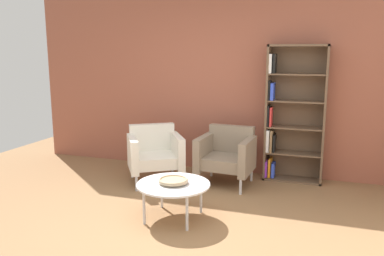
% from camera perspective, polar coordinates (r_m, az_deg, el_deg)
% --- Properties ---
extents(ground_plane, '(8.32, 8.32, 0.00)m').
position_cam_1_polar(ground_plane, '(3.98, -3.15, -15.88)').
color(ground_plane, olive).
extents(brick_back_panel, '(6.40, 0.12, 2.90)m').
position_cam_1_polar(brick_back_panel, '(5.91, 5.61, 7.57)').
color(brick_back_panel, '#9E5642').
rests_on(brick_back_panel, ground_plane).
extents(bookshelf_tall, '(0.80, 0.30, 1.90)m').
position_cam_1_polar(bookshelf_tall, '(5.63, 14.20, 1.73)').
color(bookshelf_tall, brown).
rests_on(bookshelf_tall, ground_plane).
extents(coffee_table_low, '(0.80, 0.80, 0.40)m').
position_cam_1_polar(coffee_table_low, '(4.29, -2.73, -8.43)').
color(coffee_table_low, silver).
rests_on(coffee_table_low, ground_plane).
extents(decorative_bowl, '(0.32, 0.32, 0.05)m').
position_cam_1_polar(decorative_bowl, '(4.27, -2.74, -7.62)').
color(decorative_bowl, tan).
rests_on(decorative_bowl, coffee_table_low).
extents(armchair_by_bookshelf, '(0.94, 0.92, 0.78)m').
position_cam_1_polar(armchair_by_bookshelf, '(5.52, -5.48, -3.56)').
color(armchair_by_bookshelf, white).
rests_on(armchair_by_bookshelf, ground_plane).
extents(armchair_spare_guest, '(0.76, 0.70, 0.78)m').
position_cam_1_polar(armchair_spare_guest, '(5.42, 5.09, -3.84)').
color(armchair_spare_guest, gray).
rests_on(armchair_spare_guest, ground_plane).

